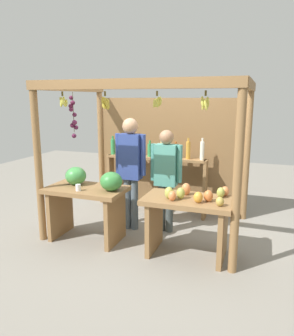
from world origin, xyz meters
TOP-DOWN VIEW (x-y plane):
  - ground_plane at (0.00, 0.00)m, footprint 12.00×12.00m
  - market_stall at (-0.01, 0.39)m, footprint 2.77×1.94m
  - fruit_counter_left at (-0.70, -0.67)m, footprint 1.17×0.64m
  - fruit_counter_right at (0.74, -0.69)m, footprint 1.11×0.65m
  - bottle_shelf_unit at (-0.16, 0.69)m, footprint 1.77×0.22m
  - vendor_man at (-0.29, -0.12)m, footprint 0.48×0.23m
  - vendor_woman at (0.24, -0.03)m, footprint 0.48×0.21m

SIDE VIEW (x-z plane):
  - ground_plane at x=0.00m, z-range 0.00..0.00m
  - fruit_counter_right at x=0.74m, z-range 0.11..1.03m
  - fruit_counter_left at x=-0.70m, z-range 0.14..1.16m
  - bottle_shelf_unit at x=-0.16m, z-range 0.13..1.49m
  - vendor_woman at x=0.24m, z-range 0.15..1.69m
  - vendor_man at x=-0.29m, z-range 0.18..1.88m
  - market_stall at x=-0.01m, z-range 0.20..2.41m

